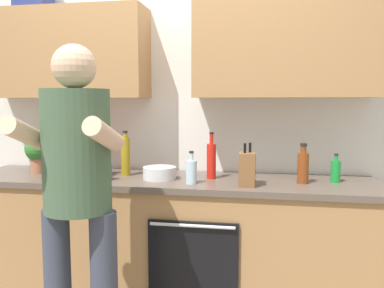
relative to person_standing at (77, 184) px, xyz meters
name	(u,v)px	position (x,y,z in m)	size (l,w,h in m)	color
back_wall_unit	(173,91)	(0.26, 1.05, 0.49)	(4.00, 0.38, 2.50)	silver
counter	(165,241)	(0.26, 0.78, -0.56)	(2.84, 0.67, 0.90)	#A37547
person_standing	(77,184)	(0.00, 0.00, 0.00)	(0.49, 0.45, 1.71)	#383D4C
bottle_hotsauce	(211,160)	(0.58, 0.82, 0.02)	(0.06, 0.06, 0.32)	red
bottle_soda	(336,171)	(1.39, 0.84, -0.03)	(0.06, 0.06, 0.19)	#198C33
bottle_water	(191,171)	(0.47, 0.63, -0.03)	(0.07, 0.07, 0.21)	silver
bottle_oil	(126,156)	(-0.04, 0.83, 0.03)	(0.06, 0.06, 0.32)	olive
bottle_vinegar	(303,167)	(1.18, 0.77, 0.00)	(0.07, 0.07, 0.26)	brown
bottle_juice	(87,157)	(-0.40, 0.99, -0.01)	(0.05, 0.05, 0.23)	orange
cup_ceramic	(68,166)	(-0.49, 0.85, -0.06)	(0.07, 0.07, 0.10)	#BF4C47
cup_tea	(106,173)	(-0.11, 0.64, -0.06)	(0.08, 0.08, 0.10)	#33598C
mixing_bowl	(160,173)	(0.23, 0.74, -0.07)	(0.23, 0.23, 0.08)	silver
knife_block	(247,169)	(0.83, 0.63, 0.00)	(0.10, 0.14, 0.27)	brown
potted_herb	(38,152)	(-0.70, 0.81, 0.05)	(0.18, 0.18, 0.27)	#9E6647
grocery_bag_crisps	(89,165)	(-0.29, 0.78, -0.03)	(0.24, 0.21, 0.15)	red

